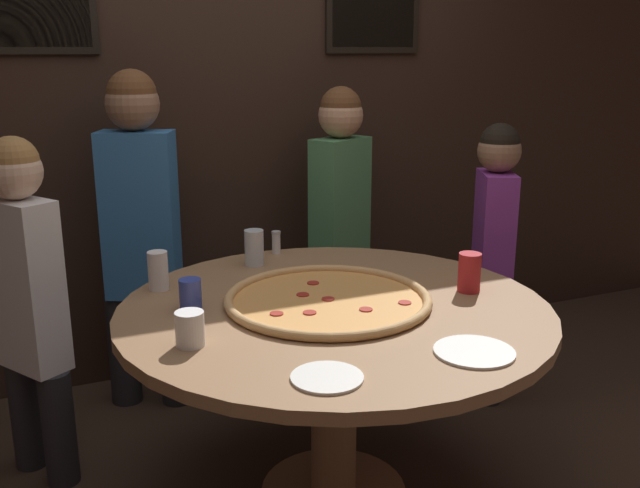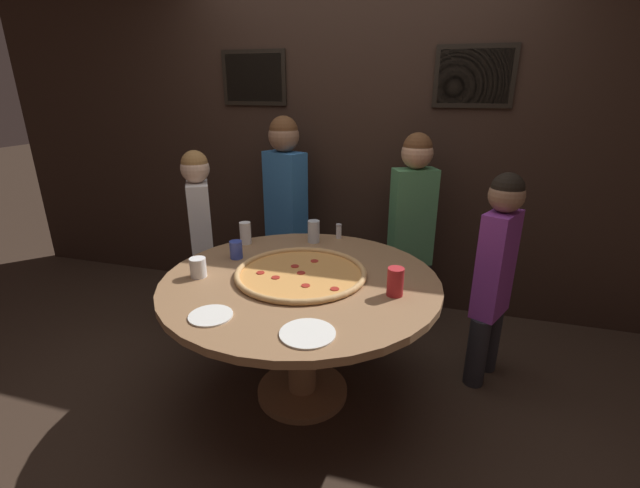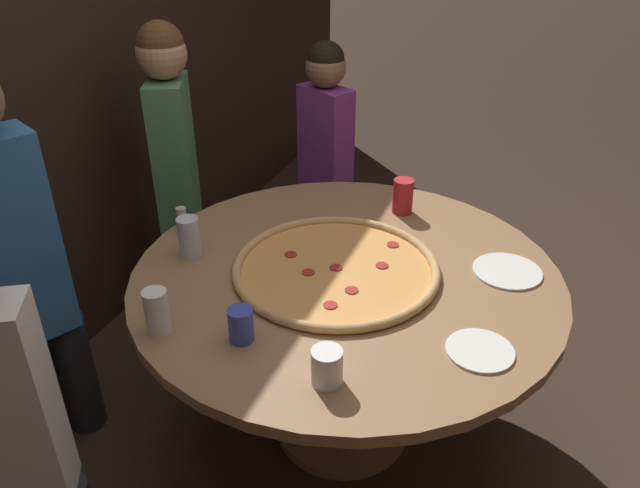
% 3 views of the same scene
% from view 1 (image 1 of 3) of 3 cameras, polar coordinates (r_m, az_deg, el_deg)
% --- Properties ---
extents(back_wall, '(6.40, 0.08, 2.60)m').
position_cam_1_polar(back_wall, '(3.51, -8.03, 10.84)').
color(back_wall, black).
rests_on(back_wall, ground_plane).
extents(dining_table, '(1.46, 1.46, 0.74)m').
position_cam_1_polar(dining_table, '(2.46, 1.15, -8.12)').
color(dining_table, '#936B47').
rests_on(dining_table, ground_plane).
extents(giant_pizza, '(0.71, 0.71, 0.03)m').
position_cam_1_polar(giant_pizza, '(2.42, 0.63, -4.44)').
color(giant_pizza, '#E0994C').
rests_on(giant_pizza, dining_table).
extents(drink_cup_far_right, '(0.07, 0.07, 0.14)m').
position_cam_1_polar(drink_cup_far_right, '(2.60, -12.83, -2.11)').
color(drink_cup_far_right, white).
rests_on(drink_cup_far_right, dining_table).
extents(drink_cup_beside_pizza, '(0.08, 0.08, 0.14)m').
position_cam_1_polar(drink_cup_beside_pizza, '(2.57, 11.86, -2.24)').
color(drink_cup_beside_pizza, '#B22328').
rests_on(drink_cup_beside_pizza, dining_table).
extents(drink_cup_near_left, '(0.07, 0.07, 0.10)m').
position_cam_1_polar(drink_cup_near_left, '(2.39, -10.33, -3.99)').
color(drink_cup_near_left, '#384CB7').
rests_on(drink_cup_near_left, dining_table).
extents(drink_cup_near_right, '(0.08, 0.08, 0.10)m').
position_cam_1_polar(drink_cup_near_right, '(2.11, -10.37, -6.70)').
color(drink_cup_near_right, white).
rests_on(drink_cup_near_right, dining_table).
extents(drink_cup_centre_back, '(0.08, 0.08, 0.14)m').
position_cam_1_polar(drink_cup_centre_back, '(2.84, -5.29, -0.30)').
color(drink_cup_centre_back, silver).
rests_on(drink_cup_centre_back, dining_table).
extents(white_plate_far_back, '(0.19, 0.19, 0.01)m').
position_cam_1_polar(white_plate_far_back, '(1.89, 0.56, -10.63)').
color(white_plate_far_back, white).
rests_on(white_plate_far_back, dining_table).
extents(white_plate_right_side, '(0.23, 0.23, 0.01)m').
position_cam_1_polar(white_plate_right_side, '(2.09, 12.24, -8.41)').
color(white_plate_right_side, white).
rests_on(white_plate_right_side, dining_table).
extents(condiment_shaker, '(0.04, 0.04, 0.10)m').
position_cam_1_polar(condiment_shaker, '(2.99, -3.53, 0.14)').
color(condiment_shaker, silver).
rests_on(condiment_shaker, dining_table).
extents(diner_side_left, '(0.37, 0.27, 1.41)m').
position_cam_1_polar(diner_side_left, '(3.45, 1.60, 2.36)').
color(diner_side_left, '#232328').
rests_on(diner_side_left, ground_plane).
extents(diner_far_left, '(0.27, 0.33, 1.29)m').
position_cam_1_polar(diner_far_left, '(2.76, -22.35, -3.60)').
color(diner_far_left, '#232328').
rests_on(diner_far_left, ground_plane).
extents(diner_centre_back, '(0.39, 0.28, 1.50)m').
position_cam_1_polar(diner_centre_back, '(3.17, -14.16, 1.68)').
color(diner_centre_back, '#232328').
rests_on(diner_centre_back, ground_plane).
extents(diner_side_right, '(0.24, 0.33, 1.27)m').
position_cam_1_polar(diner_side_right, '(3.29, 13.67, -0.13)').
color(diner_side_right, '#232328').
rests_on(diner_side_right, ground_plane).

